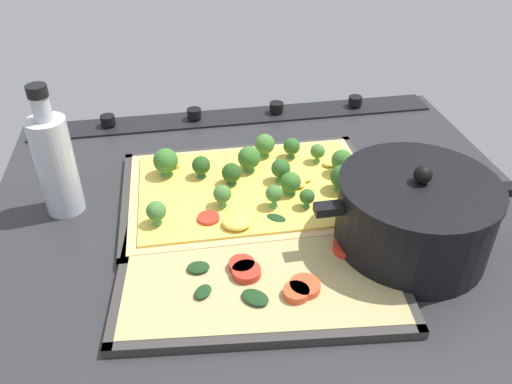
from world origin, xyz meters
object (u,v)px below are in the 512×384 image
broccoli_pizza (255,184)px  baking_tray_back (259,268)px  baking_tray_front (252,194)px  oil_bottle (55,163)px  cooking_pot (414,216)px  veggie_pizza_back (262,264)px

broccoli_pizza → baking_tray_back: (2.50, 17.13, -1.66)cm
baking_tray_front → oil_bottle: bearing=-3.4°
baking_tray_front → cooking_pot: bearing=140.2°
broccoli_pizza → oil_bottle: oil_bottle is taller
baking_tray_back → oil_bottle: bearing=-34.8°
baking_tray_front → veggie_pizza_back: veggie_pizza_back is taller
oil_bottle → baking_tray_front: bearing=176.6°
baking_tray_front → veggie_pizza_back: (1.57, 16.93, 0.71)cm
broccoli_pizza → cooking_pot: bearing=138.9°
baking_tray_back → veggie_pizza_back: 0.79cm
veggie_pizza_back → baking_tray_back: bearing=-7.8°
broccoli_pizza → veggie_pizza_back: bearing=82.9°
baking_tray_back → cooking_pot: 21.83cm
veggie_pizza_back → cooking_pot: (-20.83, -0.89, 4.47)cm
broccoli_pizza → veggie_pizza_back: size_ratio=1.05×
broccoli_pizza → baking_tray_back: size_ratio=0.98×
veggie_pizza_back → oil_bottle: (27.09, -18.65, 7.23)cm
veggie_pizza_back → oil_bottle: bearing=-34.5°
broccoli_pizza → oil_bottle: bearing=-2.9°
cooking_pot → oil_bottle: oil_bottle is taller
broccoli_pizza → cooking_pot: 25.04cm
baking_tray_front → broccoli_pizza: (-0.56, -0.25, 1.67)cm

